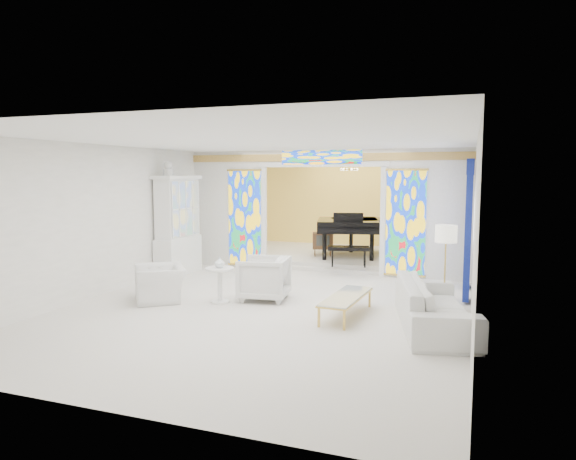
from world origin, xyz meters
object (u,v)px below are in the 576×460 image
at_px(china_cabinet, 178,226).
at_px(coffee_table, 346,297).
at_px(sofa, 434,305).
at_px(grand_piano, 353,225).
at_px(tv_console, 323,241).
at_px(armchair_left, 160,283).
at_px(armchair_right, 264,278).

relative_size(china_cabinet, coffee_table, 1.63).
xyz_separation_m(sofa, grand_piano, (-2.57, 5.67, 0.64)).
xyz_separation_m(china_cabinet, tv_console, (2.84, 2.79, -0.57)).
relative_size(china_cabinet, grand_piano, 0.81).
height_order(armchair_left, sofa, sofa).
bearing_deg(china_cabinet, sofa, -21.98).
relative_size(china_cabinet, armchair_right, 2.95).
relative_size(coffee_table, tv_console, 2.61).
height_order(china_cabinet, sofa, china_cabinet).
bearing_deg(grand_piano, sofa, -79.62).
bearing_deg(sofa, armchair_left, 76.37).
height_order(china_cabinet, tv_console, china_cabinet).
bearing_deg(armchair_left, coffee_table, 53.28).
bearing_deg(sofa, tv_console, 19.42).
bearing_deg(china_cabinet, grand_piano, 41.42).
bearing_deg(tv_console, grand_piano, 8.87).
bearing_deg(china_cabinet, armchair_right, -29.89).
bearing_deg(grand_piano, armchair_left, -128.26).
bearing_deg(armchair_left, tv_console, 123.02).
relative_size(armchair_left, sofa, 0.40).
relative_size(grand_piano, tv_console, 5.24).
bearing_deg(china_cabinet, tv_console, 44.51).
distance_m(china_cabinet, tv_console, 4.03).
distance_m(sofa, coffee_table, 1.47).
xyz_separation_m(china_cabinet, armchair_right, (2.94, -1.69, -0.75)).
distance_m(china_cabinet, grand_piano, 4.80).
bearing_deg(coffee_table, sofa, -6.88).
height_order(coffee_table, tv_console, tv_console).
xyz_separation_m(armchair_left, grand_piano, (2.52, 5.59, 0.68)).
bearing_deg(grand_piano, china_cabinet, -152.56).
relative_size(china_cabinet, armchair_left, 2.67).
bearing_deg(coffee_table, armchair_right, 160.57).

